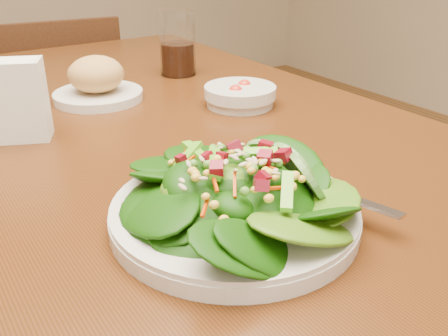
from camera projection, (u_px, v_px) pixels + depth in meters
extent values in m
cube|color=#4C220E|center=(132.00, 144.00, 0.80)|extent=(0.90, 1.40, 0.04)
cylinder|color=#3E1F0F|center=(168.00, 161.00, 1.64)|extent=(0.07, 0.07, 0.71)
cube|color=#3E1F0F|center=(66.00, 137.00, 1.76)|extent=(0.42, 0.42, 0.04)
cylinder|color=#3E1F0F|center=(106.00, 162.00, 2.04)|extent=(0.04, 0.04, 0.36)
cylinder|color=#3E1F0F|center=(24.00, 178.00, 1.91)|extent=(0.04, 0.04, 0.36)
cylinder|color=#3E1F0F|center=(127.00, 196.00, 1.78)|extent=(0.04, 0.04, 0.36)
cylinder|color=#3E1F0F|center=(34.00, 216.00, 1.66)|extent=(0.04, 0.04, 0.36)
cube|color=#3E1F0F|center=(67.00, 89.00, 1.52)|extent=(0.35, 0.08, 0.41)
cylinder|color=silver|center=(234.00, 215.00, 0.55)|extent=(0.27, 0.27, 0.02)
ellipsoid|color=black|center=(234.00, 192.00, 0.53)|extent=(0.18, 0.18, 0.04)
cube|color=silver|center=(331.00, 188.00, 0.58)|extent=(0.05, 0.18, 0.01)
cylinder|color=silver|center=(98.00, 96.00, 0.94)|extent=(0.17, 0.17, 0.02)
ellipsoid|color=tan|center=(96.00, 74.00, 0.92)|extent=(0.10, 0.10, 0.07)
cylinder|color=silver|center=(240.00, 96.00, 0.91)|extent=(0.13, 0.13, 0.04)
sphere|color=red|center=(244.00, 87.00, 0.92)|extent=(0.03, 0.03, 0.03)
sphere|color=red|center=(236.00, 92.00, 0.89)|extent=(0.03, 0.03, 0.03)
cylinder|color=silver|center=(177.00, 43.00, 1.08)|extent=(0.08, 0.08, 0.14)
cylinder|color=black|center=(178.00, 59.00, 1.10)|extent=(0.07, 0.07, 0.07)
cube|color=white|center=(14.00, 101.00, 0.74)|extent=(0.11, 0.09, 0.12)
cube|color=white|center=(13.00, 95.00, 0.74)|extent=(0.09, 0.07, 0.10)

